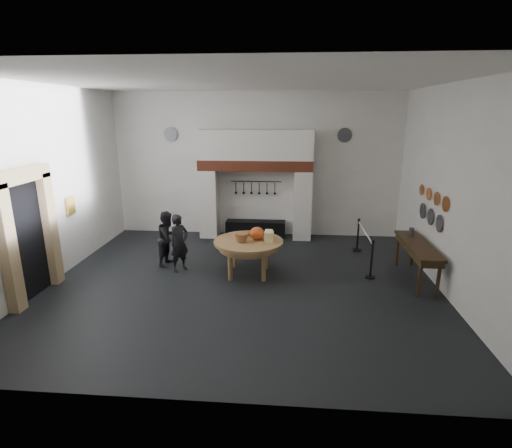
# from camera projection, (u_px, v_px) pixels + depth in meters

# --- Properties ---
(floor) EXTENTS (9.00, 8.00, 0.02)m
(floor) POSITION_uv_depth(u_px,v_px,m) (242.00, 283.00, 9.39)
(floor) COLOR black
(floor) RESTS_ON ground
(ceiling) EXTENTS (9.00, 8.00, 0.02)m
(ceiling) POSITION_uv_depth(u_px,v_px,m) (240.00, 81.00, 8.17)
(ceiling) COLOR silver
(ceiling) RESTS_ON wall_back
(wall_back) EXTENTS (9.00, 0.02, 4.50)m
(wall_back) POSITION_uv_depth(u_px,v_px,m) (256.00, 165.00, 12.61)
(wall_back) COLOR white
(wall_back) RESTS_ON floor
(wall_front) EXTENTS (9.00, 0.02, 4.50)m
(wall_front) POSITION_uv_depth(u_px,v_px,m) (204.00, 249.00, 4.94)
(wall_front) COLOR white
(wall_front) RESTS_ON floor
(wall_left) EXTENTS (0.02, 8.00, 4.50)m
(wall_left) POSITION_uv_depth(u_px,v_px,m) (47.00, 186.00, 9.13)
(wall_left) COLOR white
(wall_left) RESTS_ON floor
(wall_right) EXTENTS (0.02, 8.00, 4.50)m
(wall_right) POSITION_uv_depth(u_px,v_px,m) (453.00, 192.00, 8.42)
(wall_right) COLOR white
(wall_right) RESTS_ON floor
(chimney_pier_left) EXTENTS (0.55, 0.70, 2.15)m
(chimney_pier_left) POSITION_uv_depth(u_px,v_px,m) (209.00, 203.00, 12.72)
(chimney_pier_left) COLOR silver
(chimney_pier_left) RESTS_ON floor
(chimney_pier_right) EXTENTS (0.55, 0.70, 2.15)m
(chimney_pier_right) POSITION_uv_depth(u_px,v_px,m) (302.00, 205.00, 12.48)
(chimney_pier_right) COLOR silver
(chimney_pier_right) RESTS_ON floor
(hearth_brick_band) EXTENTS (3.50, 0.72, 0.32)m
(hearth_brick_band) POSITION_uv_depth(u_px,v_px,m) (255.00, 165.00, 12.26)
(hearth_brick_band) COLOR #9E442B
(hearth_brick_band) RESTS_ON chimney_pier_left
(chimney_hood) EXTENTS (3.50, 0.70, 0.90)m
(chimney_hood) POSITION_uv_depth(u_px,v_px,m) (255.00, 145.00, 12.10)
(chimney_hood) COLOR silver
(chimney_hood) RESTS_ON hearth_brick_band
(iron_range) EXTENTS (1.90, 0.45, 0.50)m
(iron_range) POSITION_uv_depth(u_px,v_px,m) (256.00, 228.00, 12.89)
(iron_range) COLOR black
(iron_range) RESTS_ON floor
(utensil_rail) EXTENTS (1.60, 0.02, 0.02)m
(utensil_rail) POSITION_uv_depth(u_px,v_px,m) (256.00, 181.00, 12.67)
(utensil_rail) COLOR black
(utensil_rail) RESTS_ON wall_back
(door_recess) EXTENTS (0.04, 1.10, 2.50)m
(door_recess) POSITION_uv_depth(u_px,v_px,m) (27.00, 241.00, 8.45)
(door_recess) COLOR black
(door_recess) RESTS_ON floor
(door_jamb_near) EXTENTS (0.22, 0.30, 2.60)m
(door_jamb_near) POSITION_uv_depth(u_px,v_px,m) (8.00, 250.00, 7.75)
(door_jamb_near) COLOR tan
(door_jamb_near) RESTS_ON floor
(door_jamb_far) EXTENTS (0.22, 0.30, 2.60)m
(door_jamb_far) POSITION_uv_depth(u_px,v_px,m) (50.00, 229.00, 9.10)
(door_jamb_far) COLOR tan
(door_jamb_far) RESTS_ON floor
(door_lintel) EXTENTS (0.22, 1.70, 0.30)m
(door_lintel) POSITION_uv_depth(u_px,v_px,m) (20.00, 175.00, 8.06)
(door_lintel) COLOR tan
(door_lintel) RESTS_ON door_jamb_near
(wall_plaque) EXTENTS (0.05, 0.34, 0.44)m
(wall_plaque) POSITION_uv_depth(u_px,v_px,m) (71.00, 206.00, 10.07)
(wall_plaque) COLOR gold
(wall_plaque) RESTS_ON wall_left
(work_table) EXTENTS (1.95, 1.95, 0.07)m
(work_table) POSITION_uv_depth(u_px,v_px,m) (248.00, 242.00, 9.70)
(work_table) COLOR #A7744F
(work_table) RESTS_ON floor
(pumpkin) EXTENTS (0.36, 0.36, 0.31)m
(pumpkin) POSITION_uv_depth(u_px,v_px,m) (257.00, 233.00, 9.73)
(pumpkin) COLOR #CF481D
(pumpkin) RESTS_ON work_table
(cheese_block_big) EXTENTS (0.22, 0.22, 0.24)m
(cheese_block_big) POSITION_uv_depth(u_px,v_px,m) (269.00, 237.00, 9.57)
(cheese_block_big) COLOR #F6DF93
(cheese_block_big) RESTS_ON work_table
(cheese_block_small) EXTENTS (0.18, 0.18, 0.20)m
(cheese_block_small) POSITION_uv_depth(u_px,v_px,m) (269.00, 234.00, 9.87)
(cheese_block_small) COLOR #FFDC98
(cheese_block_small) RESTS_ON work_table
(wicker_basket) EXTENTS (0.37, 0.37, 0.22)m
(wicker_basket) POSITION_uv_depth(u_px,v_px,m) (242.00, 238.00, 9.53)
(wicker_basket) COLOR #976237
(wicker_basket) RESTS_ON work_table
(bread_loaf) EXTENTS (0.31, 0.18, 0.13)m
(bread_loaf) POSITION_uv_depth(u_px,v_px,m) (246.00, 233.00, 10.02)
(bread_loaf) COLOR olive
(bread_loaf) RESTS_ON work_table
(visitor_near) EXTENTS (0.61, 0.63, 1.46)m
(visitor_near) POSITION_uv_depth(u_px,v_px,m) (179.00, 243.00, 9.95)
(visitor_near) COLOR black
(visitor_near) RESTS_ON floor
(visitor_far) EXTENTS (0.69, 0.80, 1.43)m
(visitor_far) POSITION_uv_depth(u_px,v_px,m) (168.00, 238.00, 10.37)
(visitor_far) COLOR black
(visitor_far) RESTS_ON floor
(side_table) EXTENTS (0.55, 2.20, 0.06)m
(side_table) POSITION_uv_depth(u_px,v_px,m) (418.00, 245.00, 9.37)
(side_table) COLOR #352713
(side_table) RESTS_ON floor
(pewter_jug) EXTENTS (0.12, 0.12, 0.22)m
(pewter_jug) POSITION_uv_depth(u_px,v_px,m) (411.00, 232.00, 9.90)
(pewter_jug) COLOR #444449
(pewter_jug) RESTS_ON side_table
(copper_pan_a) EXTENTS (0.03, 0.34, 0.34)m
(copper_pan_a) POSITION_uv_depth(u_px,v_px,m) (446.00, 204.00, 8.70)
(copper_pan_a) COLOR #C6662D
(copper_pan_a) RESTS_ON wall_right
(copper_pan_b) EXTENTS (0.03, 0.32, 0.32)m
(copper_pan_b) POSITION_uv_depth(u_px,v_px,m) (437.00, 199.00, 9.23)
(copper_pan_b) COLOR #C6662D
(copper_pan_b) RESTS_ON wall_right
(copper_pan_c) EXTENTS (0.03, 0.30, 0.30)m
(copper_pan_c) POSITION_uv_depth(u_px,v_px,m) (429.00, 194.00, 9.76)
(copper_pan_c) COLOR #C6662D
(copper_pan_c) RESTS_ON wall_right
(copper_pan_d) EXTENTS (0.03, 0.28, 0.28)m
(copper_pan_d) POSITION_uv_depth(u_px,v_px,m) (422.00, 190.00, 10.28)
(copper_pan_d) COLOR #C6662D
(copper_pan_d) RESTS_ON wall_right
(pewter_plate_left) EXTENTS (0.03, 0.40, 0.40)m
(pewter_plate_left) POSITION_uv_depth(u_px,v_px,m) (439.00, 223.00, 9.03)
(pewter_plate_left) COLOR #4C4C51
(pewter_plate_left) RESTS_ON wall_right
(pewter_plate_mid) EXTENTS (0.03, 0.40, 0.40)m
(pewter_plate_mid) POSITION_uv_depth(u_px,v_px,m) (430.00, 217.00, 9.60)
(pewter_plate_mid) COLOR #4C4C51
(pewter_plate_mid) RESTS_ON wall_right
(pewter_plate_right) EXTENTS (0.03, 0.40, 0.40)m
(pewter_plate_right) POSITION_uv_depth(u_px,v_px,m) (423.00, 211.00, 10.18)
(pewter_plate_right) COLOR #4C4C51
(pewter_plate_right) RESTS_ON wall_right
(pewter_plate_back_left) EXTENTS (0.44, 0.03, 0.44)m
(pewter_plate_back_left) POSITION_uv_depth(u_px,v_px,m) (171.00, 134.00, 12.53)
(pewter_plate_back_left) COLOR #4C4C51
(pewter_plate_back_left) RESTS_ON wall_back
(pewter_plate_back_right) EXTENTS (0.44, 0.03, 0.44)m
(pewter_plate_back_right) POSITION_uv_depth(u_px,v_px,m) (345.00, 135.00, 12.10)
(pewter_plate_back_right) COLOR #4C4C51
(pewter_plate_back_right) RESTS_ON wall_back
(barrier_post_near) EXTENTS (0.05, 0.05, 0.90)m
(barrier_post_near) POSITION_uv_depth(u_px,v_px,m) (372.00, 260.00, 9.57)
(barrier_post_near) COLOR black
(barrier_post_near) RESTS_ON floor
(barrier_post_far) EXTENTS (0.05, 0.05, 0.90)m
(barrier_post_far) POSITION_uv_depth(u_px,v_px,m) (358.00, 235.00, 11.49)
(barrier_post_far) COLOR black
(barrier_post_far) RESTS_ON floor
(barrier_rope) EXTENTS (0.04, 2.00, 0.04)m
(barrier_rope) POSITION_uv_depth(u_px,v_px,m) (365.00, 232.00, 10.42)
(barrier_rope) COLOR silver
(barrier_rope) RESTS_ON barrier_post_near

